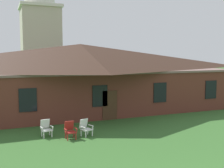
# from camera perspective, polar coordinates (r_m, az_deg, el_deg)

# --- Properties ---
(brick_building) EXTENTS (25.07, 10.40, 5.52)m
(brick_building) POSITION_cam_1_polar(r_m,az_deg,el_deg) (24.14, -6.40, 1.67)
(brick_building) COLOR brown
(brick_building) RESTS_ON ground
(dome_tower) EXTENTS (5.18, 5.18, 16.63)m
(dome_tower) POSITION_cam_1_polar(r_m,az_deg,el_deg) (38.28, -14.36, 10.13)
(dome_tower) COLOR #BCB29E
(dome_tower) RESTS_ON ground
(lawn_chair_by_porch) EXTENTS (0.70, 0.73, 0.96)m
(lawn_chair_by_porch) POSITION_cam_1_polar(r_m,az_deg,el_deg) (16.44, -13.30, -8.66)
(lawn_chair_by_porch) COLOR silver
(lawn_chair_by_porch) RESTS_ON ground
(lawn_chair_near_door) EXTENTS (0.65, 0.68, 0.96)m
(lawn_chair_near_door) POSITION_cam_1_polar(r_m,az_deg,el_deg) (15.78, -8.56, -9.18)
(lawn_chair_near_door) COLOR maroon
(lawn_chair_near_door) RESTS_ON ground
(lawn_chair_left_end) EXTENTS (0.76, 0.81, 0.96)m
(lawn_chair_left_end) POSITION_cam_1_polar(r_m,az_deg,el_deg) (16.20, -5.43, -8.74)
(lawn_chair_left_end) COLOR silver
(lawn_chair_left_end) RESTS_ON ground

